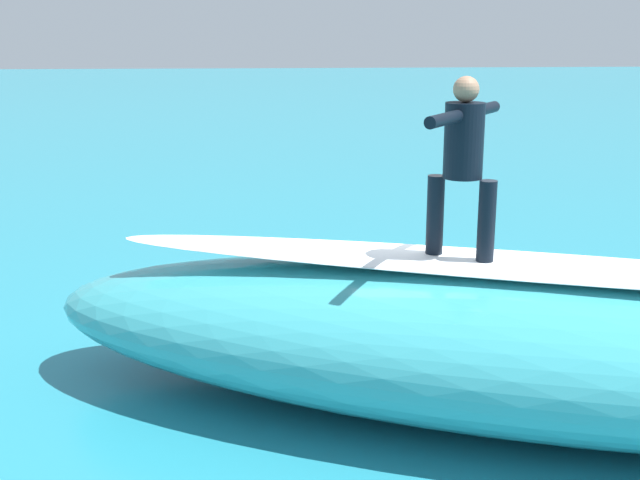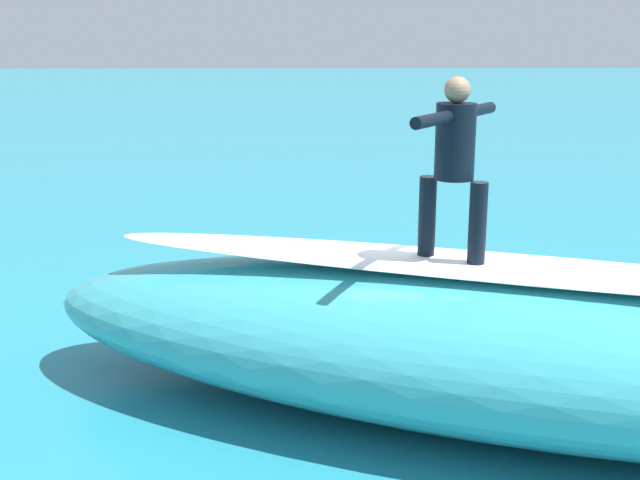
{
  "view_description": "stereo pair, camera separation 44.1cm",
  "coord_description": "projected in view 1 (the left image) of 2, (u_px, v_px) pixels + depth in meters",
  "views": [
    {
      "loc": [
        1.99,
        8.79,
        3.56
      ],
      "look_at": [
        1.31,
        -0.17,
        1.19
      ],
      "focal_mm": 46.29,
      "sensor_mm": 36.0,
      "label": 1
    },
    {
      "loc": [
        1.55,
        8.82,
        3.56
      ],
      "look_at": [
        1.31,
        -0.17,
        1.19
      ],
      "focal_mm": 46.29,
      "sensor_mm": 36.0,
      "label": 2
    }
  ],
  "objects": [
    {
      "name": "ground_plane",
      "position": [
        434.0,
        341.0,
        9.53
      ],
      "size": [
        120.0,
        120.0,
        0.0
      ],
      "primitive_type": "plane",
      "color": "teal"
    },
    {
      "name": "wave_crest",
      "position": [
        525.0,
        343.0,
        7.59
      ],
      "size": [
        9.79,
        5.68,
        1.4
      ],
      "primitive_type": "ellipsoid",
      "rotation": [
        0.0,
        0.0,
        -0.34
      ],
      "color": "teal",
      "rests_on": "ground_plane"
    },
    {
      "name": "wave_foam_lip",
      "position": [
        530.0,
        266.0,
        7.4
      ],
      "size": [
        7.88,
        3.54,
        0.08
      ],
      "primitive_type": "ellipsoid",
      "rotation": [
        0.0,
        0.0,
        -0.34
      ],
      "color": "white",
      "rests_on": "wave_crest"
    },
    {
      "name": "surfboard_riding",
      "position": [
        458.0,
        261.0,
        7.56
      ],
      "size": [
        1.77,
        1.44,
        0.07
      ],
      "primitive_type": "ellipsoid",
      "rotation": [
        0.0,
        0.0,
        -0.61
      ],
      "color": "silver",
      "rests_on": "wave_crest"
    },
    {
      "name": "surfer_riding",
      "position": [
        463.0,
        154.0,
        7.31
      ],
      "size": [
        0.98,
        1.33,
        1.64
      ],
      "rotation": [
        0.0,
        0.0,
        -0.61
      ],
      "color": "black",
      "rests_on": "surfboard_riding"
    },
    {
      "name": "surfboard_paddling",
      "position": [
        227.0,
        288.0,
        11.27
      ],
      "size": [
        1.38,
        2.13,
        0.09
      ],
      "primitive_type": "ellipsoid",
      "rotation": [
        0.0,
        0.0,
        -2.0
      ],
      "color": "#E0563D",
      "rests_on": "ground_plane"
    },
    {
      "name": "surfer_paddling",
      "position": [
        223.0,
        279.0,
        11.11
      ],
      "size": [
        0.87,
        1.56,
        0.29
      ],
      "rotation": [
        0.0,
        0.0,
        -2.0
      ],
      "color": "black",
      "rests_on": "surfboard_paddling"
    },
    {
      "name": "foam_patch_near",
      "position": [
        403.0,
        289.0,
        11.12
      ],
      "size": [
        0.89,
        0.61,
        0.16
      ],
      "primitive_type": "ellipsoid",
      "rotation": [
        0.0,
        0.0,
        0.04
      ],
      "color": "white",
      "rests_on": "ground_plane"
    },
    {
      "name": "foam_patch_mid",
      "position": [
        131.0,
        317.0,
        10.13
      ],
      "size": [
        0.74,
        0.65,
        0.13
      ],
      "primitive_type": "ellipsoid",
      "rotation": [
        0.0,
        0.0,
        0.19
      ],
      "color": "white",
      "rests_on": "ground_plane"
    }
  ]
}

